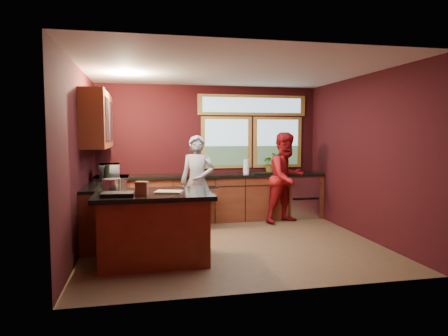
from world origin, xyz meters
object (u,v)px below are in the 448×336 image
object	(u,v)px
person_red	(286,178)
cutting_board	(169,192)
island	(154,227)
person_grey	(197,183)
stock_pot	(112,185)

from	to	relation	value
person_red	cutting_board	size ratio (longest dim) A/B	5.02
island	cutting_board	xyz separation A→B (m)	(0.20, -0.05, 0.48)
person_grey	person_red	xyz separation A→B (m)	(1.78, 0.25, 0.03)
person_red	stock_pot	bearing A→B (deg)	-174.52
person_grey	cutting_board	xyz separation A→B (m)	(-0.62, -1.72, 0.10)
person_red	stock_pot	size ratio (longest dim) A/B	7.33
stock_pot	person_grey	bearing A→B (deg)	47.83
person_red	cutting_board	world-z (taller)	person_red
island	person_red	bearing A→B (deg)	36.46
person_grey	person_red	bearing A→B (deg)	26.32
cutting_board	stock_pot	world-z (taller)	stock_pot
cutting_board	stock_pot	distance (m)	0.78
cutting_board	person_grey	bearing A→B (deg)	70.02
stock_pot	island	bearing A→B (deg)	-15.26
cutting_board	stock_pot	xyz separation A→B (m)	(-0.75, 0.20, 0.08)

